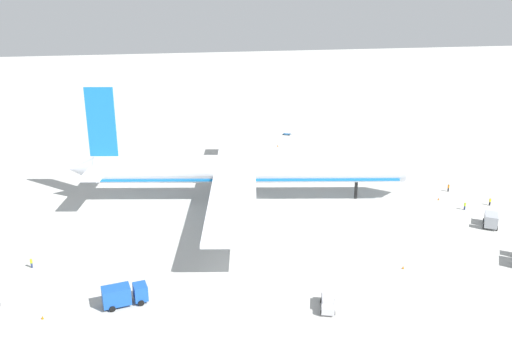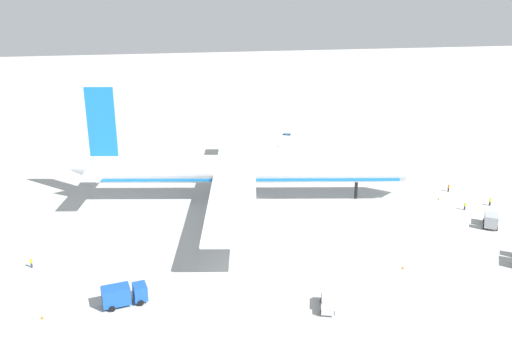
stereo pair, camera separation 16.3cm
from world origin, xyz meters
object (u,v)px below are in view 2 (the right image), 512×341
(traffic_cone_1, at_px, (403,267))
(traffic_cone_2, at_px, (278,146))
(ground_worker_3, at_px, (31,263))
(ground_worker_0, at_px, (465,206))
(baggage_cart_0, at_px, (287,134))
(service_van, at_px, (327,302))
(traffic_cone_0, at_px, (84,163))
(service_truck_4, at_px, (123,294))
(service_truck_1, at_px, (491,220))
(airliner, at_px, (244,170))
(traffic_cone_3, at_px, (42,317))
(ground_worker_2, at_px, (490,202))
(traffic_cone_4, at_px, (439,199))
(ground_worker_1, at_px, (449,188))

(traffic_cone_1, relative_size, traffic_cone_2, 1.00)
(ground_worker_3, height_order, traffic_cone_1, ground_worker_3)
(ground_worker_0, distance_m, traffic_cone_1, 31.96)
(baggage_cart_0, xyz_separation_m, ground_worker_3, (-63.98, -75.53, 0.65))
(service_van, xyz_separation_m, traffic_cone_1, (16.17, 8.63, -0.76))
(service_van, height_order, ground_worker_3, service_van)
(ground_worker_3, height_order, traffic_cone_0, ground_worker_3)
(service_truck_4, xyz_separation_m, service_van, (29.04, -7.00, -0.67))
(traffic_cone_0, height_order, traffic_cone_2, same)
(service_truck_1, xyz_separation_m, ground_worker_0, (-0.17, 8.64, -0.56))
(airliner, xyz_separation_m, service_van, (4.18, -44.95, -5.82))
(traffic_cone_1, relative_size, traffic_cone_3, 1.00)
(service_truck_4, relative_size, ground_worker_2, 3.99)
(traffic_cone_2, distance_m, traffic_cone_3, 95.17)
(traffic_cone_4, bearing_deg, service_truck_4, -156.92)
(airliner, xyz_separation_m, ground_worker_3, (-40.34, -23.45, -5.94))
(baggage_cart_0, height_order, traffic_cone_4, traffic_cone_4)
(service_truck_1, bearing_deg, baggage_cart_0, 105.51)
(service_truck_4, bearing_deg, service_van, -13.54)
(traffic_cone_4, bearing_deg, ground_worker_2, -28.57)
(service_truck_4, bearing_deg, ground_worker_2, 17.16)
(ground_worker_0, distance_m, ground_worker_3, 85.34)
(airliner, relative_size, baggage_cart_0, 26.22)
(traffic_cone_3, bearing_deg, service_truck_4, 7.17)
(traffic_cone_0, bearing_deg, traffic_cone_4, -28.29)
(ground_worker_1, bearing_deg, ground_worker_2, -65.90)
(service_van, distance_m, traffic_cone_2, 85.29)
(service_truck_4, relative_size, ground_worker_0, 3.84)
(ground_worker_2, bearing_deg, traffic_cone_2, 122.24)
(service_truck_1, distance_m, ground_worker_3, 85.16)
(service_truck_1, height_order, ground_worker_0, service_truck_1)
(ground_worker_2, bearing_deg, traffic_cone_1, -144.76)
(baggage_cart_0, relative_size, traffic_cone_2, 5.39)
(service_van, distance_m, traffic_cone_3, 40.66)
(ground_worker_3, relative_size, traffic_cone_2, 3.25)
(service_van, relative_size, traffic_cone_1, 8.93)
(ground_worker_2, distance_m, traffic_cone_1, 37.98)
(ground_worker_0, xyz_separation_m, traffic_cone_1, (-24.29, -20.76, -0.62))
(airliner, relative_size, ground_worker_0, 44.11)
(ground_worker_0, xyz_separation_m, ground_worker_1, (2.48, 10.64, 0.00))
(service_truck_4, bearing_deg, baggage_cart_0, 61.69)
(airliner, distance_m, ground_worker_3, 47.04)
(service_van, height_order, traffic_cone_0, service_van)
(service_truck_4, distance_m, ground_worker_2, 79.78)
(airliner, height_order, ground_worker_0, airliner)
(service_van, distance_m, traffic_cone_1, 18.34)
(ground_worker_1, xyz_separation_m, traffic_cone_4, (-4.96, -4.48, -0.63))
(traffic_cone_4, bearing_deg, service_truck_1, -79.84)
(ground_worker_3, xyz_separation_m, traffic_cone_2, (57.84, 62.74, -0.64))
(airliner, relative_size, ground_worker_1, 43.93)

